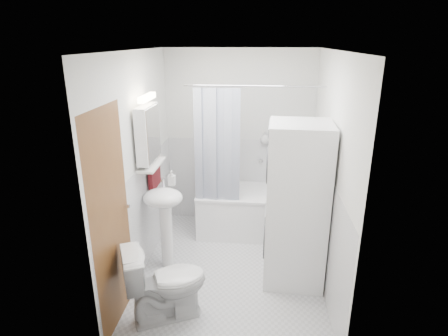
# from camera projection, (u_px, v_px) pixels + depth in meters

# --- Properties ---
(floor) EXTENTS (2.60, 2.60, 0.00)m
(floor) POSITION_uv_depth(u_px,v_px,m) (231.00, 269.00, 4.30)
(floor) COLOR silver
(floor) RESTS_ON ground
(room_walls) EXTENTS (2.60, 2.60, 2.60)m
(room_walls) POSITION_uv_depth(u_px,v_px,m) (232.00, 144.00, 3.82)
(room_walls) COLOR silver
(room_walls) RESTS_ON ground
(wainscot) EXTENTS (1.98, 2.58, 2.58)m
(wainscot) POSITION_uv_depth(u_px,v_px,m) (233.00, 210.00, 4.38)
(wainscot) COLOR white
(wainscot) RESTS_ON ground
(door) EXTENTS (0.05, 2.00, 2.00)m
(door) POSITION_uv_depth(u_px,v_px,m) (128.00, 206.00, 3.54)
(door) COLOR brown
(door) RESTS_ON ground
(bathtub) EXTENTS (1.54, 0.73, 0.59)m
(bathtub) POSITION_uv_depth(u_px,v_px,m) (256.00, 210.00, 5.04)
(bathtub) COLOR white
(bathtub) RESTS_ON ground
(tub_spout) EXTENTS (0.04, 0.12, 0.04)m
(tub_spout) POSITION_uv_depth(u_px,v_px,m) (272.00, 161.00, 5.14)
(tub_spout) COLOR silver
(tub_spout) RESTS_ON room_walls
(curtain_rod) EXTENTS (1.72, 0.02, 0.02)m
(curtain_rod) POSITION_uv_depth(u_px,v_px,m) (259.00, 86.00, 4.20)
(curtain_rod) COLOR silver
(curtain_rod) RESTS_ON room_walls
(shower_curtain) EXTENTS (0.55, 0.02, 1.45)m
(shower_curtain) POSITION_uv_depth(u_px,v_px,m) (217.00, 149.00, 4.49)
(shower_curtain) COLOR #131F42
(shower_curtain) RESTS_ON curtain_rod
(sink) EXTENTS (0.44, 0.37, 1.04)m
(sink) POSITION_uv_depth(u_px,v_px,m) (164.00, 210.00, 4.15)
(sink) COLOR white
(sink) RESTS_ON ground
(medicine_cabinet) EXTENTS (0.13, 0.50, 0.71)m
(medicine_cabinet) POSITION_uv_depth(u_px,v_px,m) (148.00, 132.00, 3.97)
(medicine_cabinet) COLOR white
(medicine_cabinet) RESTS_ON room_walls
(shelf) EXTENTS (0.18, 0.54, 0.02)m
(shelf) POSITION_uv_depth(u_px,v_px,m) (152.00, 165.00, 4.09)
(shelf) COLOR silver
(shelf) RESTS_ON room_walls
(shower_caddy) EXTENTS (0.22, 0.06, 0.02)m
(shower_caddy) POSITION_uv_depth(u_px,v_px,m) (276.00, 145.00, 5.05)
(shower_caddy) COLOR silver
(shower_caddy) RESTS_ON room_walls
(towel) EXTENTS (0.07, 0.36, 0.87)m
(towel) POSITION_uv_depth(u_px,v_px,m) (153.00, 151.00, 4.30)
(towel) COLOR #5B1820
(towel) RESTS_ON room_walls
(washer_dryer) EXTENTS (0.65, 0.64, 1.74)m
(washer_dryer) POSITION_uv_depth(u_px,v_px,m) (296.00, 205.00, 3.87)
(washer_dryer) COLOR white
(washer_dryer) RESTS_ON ground
(toilet) EXTENTS (0.86, 0.70, 0.74)m
(toilet) POSITION_uv_depth(u_px,v_px,m) (166.00, 283.00, 3.45)
(toilet) COLOR white
(toilet) RESTS_ON ground
(soap_pump) EXTENTS (0.08, 0.17, 0.08)m
(soap_pump) POSITION_uv_depth(u_px,v_px,m) (172.00, 182.00, 4.29)
(soap_pump) COLOR gray
(soap_pump) RESTS_ON sink
(shelf_bottle) EXTENTS (0.07, 0.18, 0.07)m
(shelf_bottle) POSITION_uv_depth(u_px,v_px,m) (147.00, 165.00, 3.93)
(shelf_bottle) COLOR gray
(shelf_bottle) RESTS_ON shelf
(shelf_cup) EXTENTS (0.10, 0.09, 0.10)m
(shelf_cup) POSITION_uv_depth(u_px,v_px,m) (154.00, 156.00, 4.18)
(shelf_cup) COLOR gray
(shelf_cup) RESTS_ON shelf
(shampoo_a) EXTENTS (0.13, 0.17, 0.13)m
(shampoo_a) POSITION_uv_depth(u_px,v_px,m) (265.00, 139.00, 5.04)
(shampoo_a) COLOR gray
(shampoo_a) RESTS_ON shower_caddy
(shampoo_b) EXTENTS (0.08, 0.21, 0.08)m
(shampoo_b) POSITION_uv_depth(u_px,v_px,m) (274.00, 141.00, 5.03)
(shampoo_b) COLOR #244290
(shampoo_b) RESTS_ON shower_caddy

